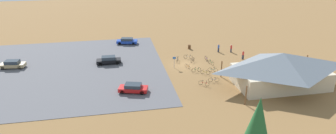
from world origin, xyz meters
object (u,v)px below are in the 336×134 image
object	(u,v)px
lot_sign	(174,60)
bicycle_yellow_by_bin	(205,72)
bike_pavilion	(281,68)
trash_bin	(189,47)
visitor_near_lot	(243,55)
pine_mideast	(258,125)
bicycle_green_yard_left	(196,70)
bicycle_silver_near_porch	(188,57)
bicycle_white_edge_north	(177,60)
car_red_inner_stall	(133,88)
bicycle_red_yard_front	(204,83)
visitor_crossing_yard	(231,48)
bicycle_teal_mid_cluster	(213,70)
bicycle_green_yard_center	(211,62)
car_blue_end_stall	(127,41)
bicycle_orange_trailside	(187,66)
bicycle_black_back_row	(193,60)
bicycle_blue_lone_east	(214,80)
visitor_at_bikes	(219,48)
bicycle_purple_near_sign	(206,59)
car_black_by_curb	(109,60)

from	to	relation	value
lot_sign	bicycle_yellow_by_bin	size ratio (longest dim) A/B	1.46
bike_pavilion	trash_bin	distance (m)	22.49
trash_bin	visitor_near_lot	distance (m)	11.88
pine_mideast	bicycle_green_yard_left	bearing A→B (deg)	-93.74
bicycle_yellow_by_bin	bicycle_silver_near_porch	xyz separation A→B (m)	(0.98, -8.07, 0.02)
bicycle_white_edge_north	car_red_inner_stall	distance (m)	14.81
pine_mideast	bicycle_white_edge_north	world-z (taller)	pine_mideast
pine_mideast	bicycle_white_edge_north	xyz separation A→B (m)	(0.49, -31.17, -5.18)
bicycle_red_yard_front	visitor_crossing_yard	bearing A→B (deg)	-125.71
bicycle_teal_mid_cluster	visitor_crossing_yard	size ratio (longest dim) A/B	0.96
trash_bin	bicycle_green_yard_center	size ratio (longest dim) A/B	0.53
car_blue_end_stall	car_red_inner_stall	world-z (taller)	car_blue_end_stall
car_red_inner_stall	bicycle_orange_trailside	bearing A→B (deg)	-143.29
trash_bin	bicycle_black_back_row	bearing A→B (deg)	79.89
bicycle_blue_lone_east	bicycle_silver_near_porch	bearing A→B (deg)	-82.98
trash_bin	bicycle_silver_near_porch	size ratio (longest dim) A/B	0.53
pine_mideast	car_blue_end_stall	distance (m)	45.27
bicycle_yellow_by_bin	visitor_at_bikes	world-z (taller)	visitor_at_bikes
trash_bin	bicycle_purple_near_sign	size ratio (longest dim) A/B	0.51
bicycle_teal_mid_cluster	car_black_by_curb	distance (m)	19.44
bicycle_white_edge_north	visitor_crossing_yard	distance (m)	12.56
bicycle_green_yard_center	bicycle_yellow_by_bin	xyz separation A→B (m)	(2.46, 4.30, -0.02)
bicycle_white_edge_north	car_black_by_curb	xyz separation A→B (m)	(12.95, -1.23, 0.37)
pine_mideast	visitor_near_lot	world-z (taller)	pine_mideast
visitor_crossing_yard	visitor_at_bikes	distance (m)	2.61
bicycle_orange_trailside	bicycle_silver_near_porch	xyz separation A→B (m)	(-1.34, -4.74, 0.04)
bicycle_red_yard_front	bicycle_silver_near_porch	xyz separation A→B (m)	(-0.58, -12.30, 0.00)
car_black_by_curb	pine_mideast	bearing A→B (deg)	112.53
bicycle_silver_near_porch	car_red_inner_stall	xyz separation A→B (m)	(11.82, 12.55, 0.33)
bicycle_yellow_by_bin	visitor_crossing_yard	bearing A→B (deg)	-130.88
pine_mideast	bicycle_black_back_row	world-z (taller)	pine_mideast
visitor_crossing_yard	visitor_at_bikes	xyz separation A→B (m)	(2.54, -0.61, 0.02)
visitor_near_lot	bicycle_red_yard_front	bearing A→B (deg)	42.17
bicycle_yellow_by_bin	bicycle_silver_near_porch	size ratio (longest dim) A/B	0.89
bicycle_green_yard_center	bicycle_blue_lone_east	world-z (taller)	bicycle_green_yard_center
trash_bin	visitor_at_bikes	distance (m)	6.29
bike_pavilion	bicycle_blue_lone_east	bearing A→B (deg)	-17.86
bicycle_black_back_row	bicycle_orange_trailside	bearing A→B (deg)	58.72
lot_sign	car_red_inner_stall	xyz separation A→B (m)	(8.15, 8.47, -0.70)
bicycle_orange_trailside	car_red_inner_stall	bearing A→B (deg)	36.71
bicycle_green_yard_left	visitor_at_bikes	bearing A→B (deg)	-128.51
car_black_by_curb	bicycle_orange_trailside	bearing A→B (deg)	160.94
bicycle_green_yard_center	bicycle_blue_lone_east	xyz separation A→B (m)	(2.05, 7.55, -0.00)
car_red_inner_stall	visitor_at_bikes	world-z (taller)	visitor_at_bikes
bicycle_yellow_by_bin	pine_mideast	bearing A→B (deg)	83.17
bicycle_green_yard_center	bicycle_yellow_by_bin	bearing A→B (deg)	60.23
bike_pavilion	bicycle_yellow_by_bin	xyz separation A→B (m)	(10.21, -6.40, -2.65)
bicycle_orange_trailside	car_red_inner_stall	distance (m)	13.07
car_black_by_curb	visitor_crossing_yard	distance (m)	25.17
lot_sign	bicycle_yellow_by_bin	xyz separation A→B (m)	(-4.66, 3.99, -1.05)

